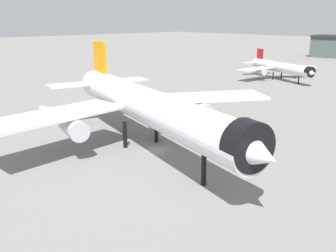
% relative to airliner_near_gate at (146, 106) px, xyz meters
% --- Properties ---
extents(ground, '(900.00, 900.00, 0.00)m').
position_rel_airliner_near_gate_xyz_m(ground, '(1.95, 0.25, -8.26)').
color(ground, slate).
extents(airliner_near_gate, '(64.87, 58.08, 18.75)m').
position_rel_airliner_near_gate_xyz_m(airliner_near_gate, '(0.00, 0.00, 0.00)').
color(airliner_near_gate, white).
rests_on(airliner_near_gate, ground).
extents(airliner_far_taxiway, '(37.74, 33.68, 11.29)m').
position_rel_airliner_near_gate_xyz_m(airliner_far_taxiway, '(-26.30, 92.13, -3.29)').
color(airliner_far_taxiway, silver).
rests_on(airliner_far_taxiway, ground).
extents(baggage_tug_wing, '(3.24, 3.53, 1.85)m').
position_rel_airliner_near_gate_xyz_m(baggage_tug_wing, '(-38.88, -1.39, -7.29)').
color(baggage_tug_wing, black).
rests_on(baggage_tug_wing, ground).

